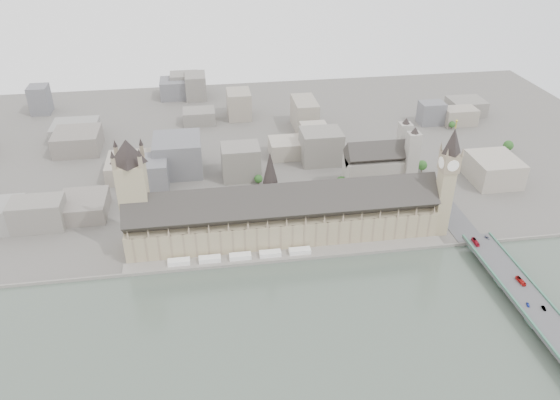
{
  "coord_description": "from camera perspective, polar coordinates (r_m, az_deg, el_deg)",
  "views": [
    {
      "loc": [
        -62.6,
        -372.13,
        271.31
      ],
      "look_at": [
        -0.88,
        31.47,
        32.13
      ],
      "focal_mm": 35.0,
      "sensor_mm": 36.0,
      "label": 1
    }
  ],
  "objects": [
    {
      "name": "bridge_parapets",
      "position": [
        419.48,
        26.92,
        -12.06
      ],
      "size": [
        25.0,
        235.0,
        1.15
      ],
      "primitive_type": null,
      "color": "#3D6F59",
      "rests_on": "westminster_bridge"
    },
    {
      "name": "red_bus_north",
      "position": [
        483.37,
        19.76,
        -4.15
      ],
      "size": [
        3.13,
        11.21,
        3.09
      ],
      "primitive_type": "imported",
      "rotation": [
        0.0,
        0.0,
        -0.05
      ],
      "color": "#B11427",
      "rests_on": "westminster_bridge"
    },
    {
      "name": "city_skyline_inland",
      "position": [
        669.65,
        -2.72,
        8.19
      ],
      "size": [
        720.0,
        360.0,
        38.0
      ],
      "primitive_type": null,
      "color": "gray",
      "rests_on": "ground"
    },
    {
      "name": "park_trees",
      "position": [
        509.02,
        -1.5,
        -0.87
      ],
      "size": [
        110.0,
        30.0,
        15.0
      ],
      "primitive_type": null,
      "color": "#224619",
      "rests_on": "ground"
    },
    {
      "name": "elizabeth_tower",
      "position": [
        479.8,
        17.09,
        2.54
      ],
      "size": [
        17.0,
        17.0,
        107.5
      ],
      "color": "#9A8768",
      "rests_on": "ground"
    },
    {
      "name": "westminster_bridge",
      "position": [
        449.8,
        23.76,
        -8.99
      ],
      "size": [
        25.0,
        325.0,
        10.25
      ],
      "primitive_type": "cube",
      "color": "#474749",
      "rests_on": "ground"
    },
    {
      "name": "river_terrace",
      "position": [
        458.2,
        0.85,
        -5.8
      ],
      "size": [
        270.0,
        15.0,
        2.0
      ],
      "primitive_type": "cube",
      "color": "slate",
      "rests_on": "ground"
    },
    {
      "name": "terrace_tents",
      "position": [
        453.09,
        -4.18,
        -5.89
      ],
      "size": [
        118.0,
        7.0,
        4.0
      ],
      "color": "white",
      "rests_on": "river_terrace"
    },
    {
      "name": "car_blue",
      "position": [
        432.5,
        24.5,
        -9.93
      ],
      "size": [
        2.92,
        4.73,
        1.5
      ],
      "primitive_type": "imported",
      "rotation": [
        0.0,
        0.0,
        -0.28
      ],
      "color": "navy",
      "rests_on": "westminster_bridge"
    },
    {
      "name": "westminster_abbey",
      "position": [
        555.84,
        10.48,
        3.53
      ],
      "size": [
        68.0,
        36.0,
        64.0
      ],
      "color": "gray",
      "rests_on": "ground"
    },
    {
      "name": "palace_of_westminster",
      "position": [
        468.25,
        0.32,
        -1.71
      ],
      "size": [
        265.0,
        40.73,
        55.44
      ],
      "color": "#9A8768",
      "rests_on": "ground"
    },
    {
      "name": "embankment_wall",
      "position": [
        451.96,
        1.01,
        -6.3
      ],
      "size": [
        600.0,
        1.5,
        3.0
      ],
      "primitive_type": "cube",
      "color": "slate",
      "rests_on": "ground"
    },
    {
      "name": "ground",
      "position": [
        464.77,
        0.7,
        -5.36
      ],
      "size": [
        900.0,
        900.0,
        0.0
      ],
      "primitive_type": "plane",
      "color": "#595651",
      "rests_on": "ground"
    },
    {
      "name": "victoria_tower",
      "position": [
        456.88,
        -15.09,
        0.99
      ],
      "size": [
        30.0,
        30.0,
        100.0
      ],
      "color": "#9A8768",
      "rests_on": "ground"
    },
    {
      "name": "car_approach",
      "position": [
        494.1,
        20.83,
        -3.69
      ],
      "size": [
        3.63,
        5.02,
        1.35
      ],
      "primitive_type": "imported",
      "rotation": [
        0.0,
        0.0,
        0.42
      ],
      "color": "gray",
      "rests_on": "westminster_bridge"
    },
    {
      "name": "car_silver",
      "position": [
        434.03,
        25.85,
        -10.13
      ],
      "size": [
        2.38,
        5.13,
        1.63
      ],
      "primitive_type": "imported",
      "rotation": [
        0.0,
        0.0,
        -0.14
      ],
      "color": "gray",
      "rests_on": "westminster_bridge"
    },
    {
      "name": "red_bus_south",
      "position": [
        452.02,
        23.85,
        -7.74
      ],
      "size": [
        3.22,
        10.63,
        2.92
      ],
      "primitive_type": "imported",
      "rotation": [
        0.0,
        0.0,
        0.07
      ],
      "color": "red",
      "rests_on": "westminster_bridge"
    },
    {
      "name": "central_tower",
      "position": [
        454.77,
        -1.03,
        2.37
      ],
      "size": [
        13.0,
        13.0,
        48.0
      ],
      "color": "gray",
      "rests_on": "ground"
    }
  ]
}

